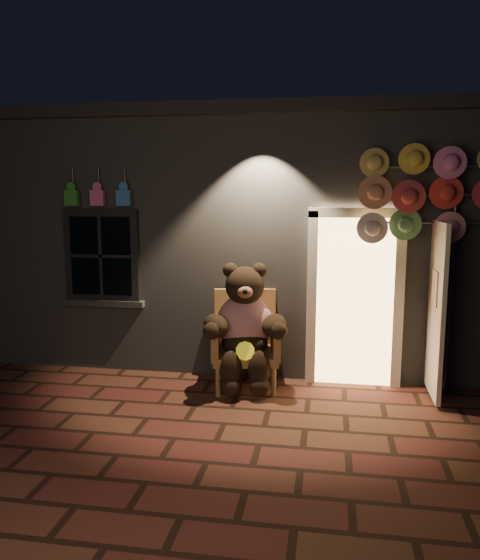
# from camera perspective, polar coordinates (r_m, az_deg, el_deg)

# --- Properties ---
(ground) EXTENTS (60.00, 60.00, 0.00)m
(ground) POSITION_cam_1_polar(r_m,az_deg,el_deg) (5.84, -1.68, -14.77)
(ground) COLOR #4D2C1D
(ground) RESTS_ON ground
(shop_building) EXTENTS (7.30, 5.95, 3.51)m
(shop_building) POSITION_cam_1_polar(r_m,az_deg,el_deg) (9.31, 3.01, 5.23)
(shop_building) COLOR slate
(shop_building) RESTS_ON ground
(wicker_armchair) EXTENTS (0.91, 0.85, 1.17)m
(wicker_armchair) POSITION_cam_1_polar(r_m,az_deg,el_deg) (6.75, 0.56, -6.18)
(wicker_armchair) COLOR #AF8D43
(wicker_armchair) RESTS_ON ground
(teddy_bear) EXTENTS (1.08, 0.92, 1.51)m
(teddy_bear) POSITION_cam_1_polar(r_m,az_deg,el_deg) (6.56, 0.50, -4.86)
(teddy_bear) COLOR #AC1220
(teddy_bear) RESTS_ON ground
(hat_rack) EXTENTS (1.64, 0.22, 2.89)m
(hat_rack) POSITION_cam_1_polar(r_m,az_deg,el_deg) (6.60, 18.81, 8.44)
(hat_rack) COLOR #59595E
(hat_rack) RESTS_ON ground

